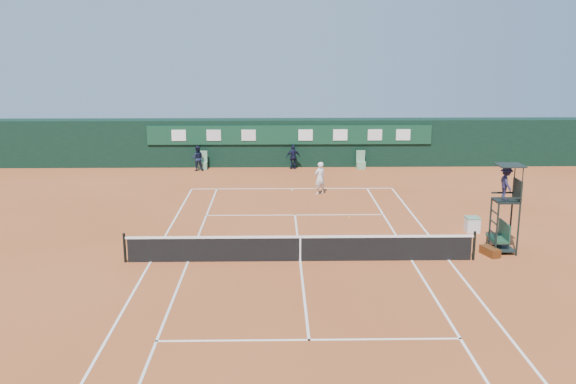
% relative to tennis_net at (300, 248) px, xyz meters
% --- Properties ---
extents(ground, '(90.00, 90.00, 0.00)m').
position_rel_tennis_net_xyz_m(ground, '(0.00, 0.00, -0.51)').
color(ground, '#B3562A').
rests_on(ground, ground).
extents(court_lines, '(11.05, 23.85, 0.01)m').
position_rel_tennis_net_xyz_m(court_lines, '(0.00, 0.00, -0.50)').
color(court_lines, silver).
rests_on(court_lines, ground).
extents(tennis_net, '(12.90, 0.10, 1.10)m').
position_rel_tennis_net_xyz_m(tennis_net, '(0.00, 0.00, 0.00)').
color(tennis_net, black).
rests_on(tennis_net, ground).
extents(back_wall, '(40.00, 1.65, 3.00)m').
position_rel_tennis_net_xyz_m(back_wall, '(0.00, 18.74, 1.00)').
color(back_wall, black).
rests_on(back_wall, ground).
extents(linesman_chair_left, '(0.55, 0.50, 1.15)m').
position_rel_tennis_net_xyz_m(linesman_chair_left, '(-5.50, 17.48, -0.19)').
color(linesman_chair_left, '#649973').
rests_on(linesman_chair_left, ground).
extents(linesman_chair_right, '(0.55, 0.50, 1.15)m').
position_rel_tennis_net_xyz_m(linesman_chair_right, '(4.50, 17.48, -0.19)').
color(linesman_chair_right, '#60946E').
rests_on(linesman_chair_right, ground).
extents(umpire_chair, '(0.96, 0.95, 3.42)m').
position_rel_tennis_net_xyz_m(umpire_chair, '(7.75, 0.85, 1.95)').
color(umpire_chair, black).
rests_on(umpire_chair, ground).
extents(player_bench, '(0.56, 1.20, 1.10)m').
position_rel_tennis_net_xyz_m(player_bench, '(7.79, 1.19, 0.09)').
color(player_bench, '#183E27').
rests_on(player_bench, ground).
extents(tennis_bag, '(0.62, 0.92, 0.32)m').
position_rel_tennis_net_xyz_m(tennis_bag, '(7.18, 0.50, -0.35)').
color(tennis_bag, black).
rests_on(tennis_bag, ground).
extents(cooler, '(0.57, 0.57, 0.65)m').
position_rel_tennis_net_xyz_m(cooler, '(7.43, 3.60, -0.18)').
color(cooler, silver).
rests_on(cooler, ground).
extents(tennis_ball, '(0.06, 0.06, 0.06)m').
position_rel_tennis_net_xyz_m(tennis_ball, '(2.48, 5.87, -0.48)').
color(tennis_ball, yellow).
rests_on(tennis_ball, ground).
extents(player, '(0.75, 0.69, 1.73)m').
position_rel_tennis_net_xyz_m(player, '(1.43, 10.58, 0.35)').
color(player, white).
rests_on(player, ground).
extents(ball_kid_left, '(0.82, 0.66, 1.57)m').
position_rel_tennis_net_xyz_m(ball_kid_left, '(-5.77, 17.05, 0.28)').
color(ball_kid_left, black).
rests_on(ball_kid_left, ground).
extents(ball_kid_right, '(0.95, 0.53, 1.53)m').
position_rel_tennis_net_xyz_m(ball_kid_right, '(0.21, 17.42, 0.26)').
color(ball_kid_right, black).
rests_on(ball_kid_right, ground).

